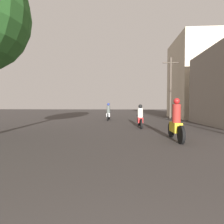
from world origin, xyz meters
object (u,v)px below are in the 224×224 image
object	(u,v)px
motorcycle_yellow	(176,124)
building_right_far	(201,79)
motorcycle_white	(108,113)
utility_pole_far	(171,87)
motorcycle_red	(140,118)

from	to	relation	value
motorcycle_yellow	building_right_far	xyz separation A→B (m)	(6.49, 12.85, 3.64)
motorcycle_white	utility_pole_far	xyz separation A→B (m)	(6.15, 1.74, 2.61)
motorcycle_yellow	motorcycle_white	size ratio (longest dim) A/B	0.96
motorcycle_red	motorcycle_white	world-z (taller)	motorcycle_white
motorcycle_yellow	motorcycle_white	bearing A→B (deg)	107.19
motorcycle_white	motorcycle_red	bearing A→B (deg)	-63.64
motorcycle_yellow	building_right_far	size ratio (longest dim) A/B	0.23
building_right_far	utility_pole_far	bearing A→B (deg)	-154.36
motorcycle_red	motorcycle_white	distance (m)	5.81
motorcycle_white	motorcycle_yellow	bearing A→B (deg)	-68.09
motorcycle_yellow	utility_pole_far	distance (m)	11.64
motorcycle_yellow	utility_pole_far	xyz separation A→B (m)	(2.69, 11.03, 2.58)
utility_pole_far	motorcycle_yellow	bearing A→B (deg)	-103.71
building_right_far	utility_pole_far	xyz separation A→B (m)	(-3.80, -1.83, -1.06)
motorcycle_yellow	motorcycle_red	bearing A→B (deg)	100.95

